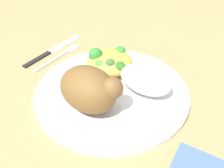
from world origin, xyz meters
TOP-DOWN VIEW (x-y plane):
  - ground_plane at (0.00, 0.00)m, footprint 2.00×2.00m
  - plate at (0.00, 0.00)m, footprint 0.30×0.30m
  - roasted_chicken at (-0.00, -0.06)m, footprint 0.12×0.08m
  - rice_pile at (0.05, 0.04)m, footprint 0.11×0.07m
  - mac_cheese_with_broccoli at (-0.04, 0.05)m, footprint 0.10×0.10m
  - fork at (-0.19, 0.03)m, footprint 0.03×0.14m
  - knife at (-0.22, 0.02)m, footprint 0.03×0.19m

SIDE VIEW (x-z plane):
  - ground_plane at x=0.00m, z-range 0.00..0.00m
  - fork at x=-0.19m, z-range 0.00..0.01m
  - knife at x=-0.22m, z-range 0.00..0.01m
  - plate at x=0.00m, z-range 0.00..0.01m
  - mac_cheese_with_broccoli at x=-0.04m, z-range 0.01..0.06m
  - rice_pile at x=0.05m, z-range 0.01..0.06m
  - roasted_chicken at x=0.00m, z-range 0.02..0.09m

